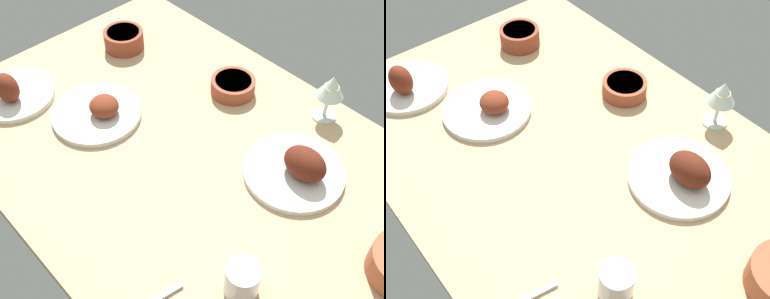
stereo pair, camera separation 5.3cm
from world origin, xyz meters
The scene contains 8 objects.
dining_table centered at (0.00, 0.00, 2.00)cm, with size 140.00×90.00×4.00cm, color tan.
plate_center_main centered at (28.44, 9.00, 5.71)cm, with size 25.06×25.06×6.93cm.
plate_near_viewer centered at (-23.11, -14.31, 6.71)cm, with size 25.46×25.46×9.50cm.
plate_far_side centered at (51.51, 22.89, 6.48)cm, with size 23.41×23.41×10.16cm.
bowl_cream centered at (9.79, -25.77, 6.48)cm, with size 12.96×12.96×4.51cm.
bowl_onions centered at (49.26, -16.23, 7.22)cm, with size 12.71×12.71×5.93cm.
wine_glass centered at (-14.89, -37.06, 13.93)cm, with size 7.60×7.60×14.00cm.
water_tumbler centered at (-34.15, 18.38, 8.32)cm, with size 7.28×7.28×8.64cm, color silver.
Camera 1 is at (-58.64, 55.47, 96.54)cm, focal length 43.95 mm.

